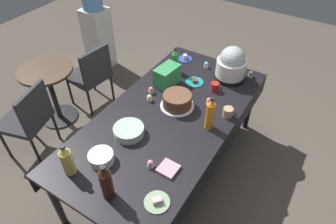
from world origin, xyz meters
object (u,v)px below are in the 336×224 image
soda_bottle_cola (106,183)px  soda_bottle_ginger_ale (67,160)px  dessert_plate_sage (157,202)px  cupcake_mint (151,90)px  frosted_layer_cake (177,101)px  cupcake_rose (209,101)px  dessert_plate_cobalt (185,58)px  ceramic_snack_bowl (101,157)px  cupcake_vanilla (150,164)px  soda_bottle_orange_juice (210,114)px  soda_bottle_lime_soda (175,61)px  round_cafe_table (50,85)px  slow_cooker (231,65)px  water_cooler (97,30)px  glass_salad_bowl (129,131)px  potluck_table (168,121)px  dessert_plate_teal (195,82)px  soda_carton (167,76)px  maroon_chair_left (29,117)px  cupcake_cocoa (251,74)px  maroon_chair_right (91,73)px  cupcake_berry (149,98)px  coffee_mug_red (215,87)px  cupcake_lemon (206,65)px

soda_bottle_cola → soda_bottle_ginger_ale: (0.00, 0.37, -0.02)m
dessert_plate_sage → cupcake_mint: (0.97, 0.71, 0.02)m
frosted_layer_cake → cupcake_rose: (0.18, -0.24, -0.03)m
dessert_plate_cobalt → ceramic_snack_bowl: bearing=-173.9°
soda_bottle_ginger_ale → cupcake_vanilla: bearing=-54.0°
cupcake_rose → soda_bottle_orange_juice: (-0.28, -0.13, 0.12)m
soda_bottle_lime_soda → round_cafe_table: soda_bottle_lime_soda is taller
slow_cooker → soda_bottle_ginger_ale: (-1.73, 0.53, -0.03)m
slow_cooker → water_cooler: (0.31, 2.14, -0.32)m
ceramic_snack_bowl → soda_bottle_cola: size_ratio=0.62×
glass_salad_bowl → dessert_plate_cobalt: 1.28m
potluck_table → cupcake_rose: (0.34, -0.23, 0.09)m
ceramic_snack_bowl → cupcake_rose: bearing=-21.1°
dessert_plate_teal → soda_carton: soda_carton is taller
cupcake_rose → maroon_chair_left: size_ratio=0.08×
soda_bottle_ginger_ale → water_cooler: bearing=38.3°
soda_bottle_orange_juice → cupcake_cocoa: bearing=-2.8°
cupcake_vanilla → soda_bottle_orange_juice: size_ratio=0.21×
cupcake_rose → soda_bottle_orange_juice: bearing=-154.1°
glass_salad_bowl → soda_bottle_orange_juice: soda_bottle_orange_juice is taller
cupcake_rose → soda_carton: (0.06, 0.50, 0.07)m
glass_salad_bowl → water_cooler: water_cooler is taller
soda_bottle_lime_soda → maroon_chair_right: soda_bottle_lime_soda is taller
cupcake_mint → cupcake_vanilla: same height
cupcake_berry → glass_salad_bowl: bearing=-167.4°
maroon_chair_left → cupcake_vanilla: bearing=-90.6°
soda_bottle_cola → coffee_mug_red: soda_bottle_cola is taller
frosted_layer_cake → cupcake_lemon: bearing=4.4°
glass_salad_bowl → soda_carton: size_ratio=0.99×
dessert_plate_cobalt → cupcake_rose: bearing=-134.5°
cupcake_lemon → maroon_chair_left: (-1.41, 1.29, -0.29)m
dessert_plate_cobalt → round_cafe_table: bearing=127.8°
slow_cooker → cupcake_cocoa: 0.26m
glass_salad_bowl → cupcake_cocoa: 1.45m
dessert_plate_cobalt → cupcake_lemon: size_ratio=2.36×
soda_bottle_orange_juice → coffee_mug_red: bearing=19.7°
coffee_mug_red → glass_salad_bowl: bearing=159.1°
frosted_layer_cake → cupcake_mint: size_ratio=4.69×
dessert_plate_teal → coffee_mug_red: 0.23m
glass_salad_bowl → cupcake_vanilla: 0.39m
frosted_layer_cake → water_cooler: (0.98, 1.90, -0.23)m
cupcake_mint → dessert_plate_cobalt: bearing=1.6°
frosted_layer_cake → cupcake_cocoa: (0.81, -0.42, -0.03)m
frosted_layer_cake → coffee_mug_red: frosted_layer_cake is taller
cupcake_lemon → cupcake_rose: bearing=-151.3°
cupcake_lemon → maroon_chair_left: maroon_chair_left is taller
cupcake_lemon → round_cafe_table: bearing=121.7°
coffee_mug_red → maroon_chair_left: bearing=125.5°
soda_bottle_orange_juice → maroon_chair_right: soda_bottle_orange_juice is taller
maroon_chair_left → dessert_plate_sage: bearing=-97.9°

